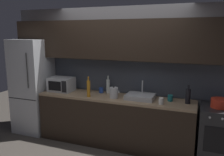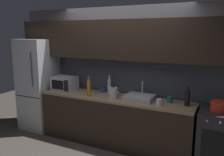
{
  "view_description": "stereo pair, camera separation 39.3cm",
  "coord_description": "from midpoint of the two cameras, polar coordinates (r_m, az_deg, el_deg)",
  "views": [
    {
      "loc": [
        1.42,
        -2.89,
        2.02
      ],
      "look_at": [
        -0.04,
        0.9,
        1.24
      ],
      "focal_mm": 37.58,
      "sensor_mm": 36.0,
      "label": 1
    },
    {
      "loc": [
        1.78,
        -2.73,
        2.02
      ],
      "look_at": [
        -0.04,
        0.9,
        1.24
      ],
      "focal_mm": 37.58,
      "sensor_mm": 36.0,
      "label": 2
    }
  ],
  "objects": [
    {
      "name": "cooking_pot",
      "position": [
        3.86,
        22.19,
        -5.74
      ],
      "size": [
        0.27,
        0.27,
        0.14
      ],
      "color": "red",
      "rests_on": "oven_range"
    },
    {
      "name": "refrigerator",
      "position": [
        5.14,
        -20.81,
        -1.84
      ],
      "size": [
        0.68,
        0.69,
        1.9
      ],
      "color": "#B7BABF",
      "rests_on": "ground"
    },
    {
      "name": "back_wall",
      "position": [
        4.35,
        -0.66,
        4.67
      ],
      "size": [
        4.56,
        0.44,
        2.5
      ],
      "color": "slate",
      "rests_on": "ground"
    },
    {
      "name": "mug_white",
      "position": [
        3.79,
        8.97,
        -5.6
      ],
      "size": [
        0.08,
        0.08,
        0.11
      ],
      "primitive_type": "cylinder",
      "color": "silver",
      "rests_on": "counter_run"
    },
    {
      "name": "kettle",
      "position": [
        4.1,
        -2.32,
        -3.62
      ],
      "size": [
        0.18,
        0.15,
        0.21
      ],
      "color": "#B7BABF",
      "rests_on": "counter_run"
    },
    {
      "name": "mug_blue",
      "position": [
        4.47,
        -5.17,
        -2.99
      ],
      "size": [
        0.08,
        0.08,
        0.1
      ],
      "primitive_type": "cylinder",
      "color": "#234299",
      "rests_on": "counter_run"
    },
    {
      "name": "microwave",
      "position": [
        4.72,
        -14.56,
        -1.51
      ],
      "size": [
        0.46,
        0.35,
        0.27
      ],
      "color": "#A8AAAF",
      "rests_on": "counter_run"
    },
    {
      "name": "mug_teal",
      "position": [
        4.0,
        11.28,
        -4.84
      ],
      "size": [
        0.09,
        0.09,
        0.1
      ],
      "primitive_type": "cylinder",
      "color": "#19666B",
      "rests_on": "counter_run"
    },
    {
      "name": "counter_run",
      "position": [
        4.34,
        -2.11,
        -10.32
      ],
      "size": [
        2.82,
        0.6,
        0.9
      ],
      "color": "black",
      "rests_on": "ground"
    },
    {
      "name": "wine_bottle_dark",
      "position": [
        3.9,
        15.29,
        -4.28
      ],
      "size": [
        0.08,
        0.08,
        0.31
      ],
      "color": "black",
      "rests_on": "counter_run"
    },
    {
      "name": "wine_bottle_clear",
      "position": [
        4.42,
        -3.52,
        -1.96
      ],
      "size": [
        0.07,
        0.07,
        0.33
      ],
      "color": "silver",
      "rests_on": "counter_run"
    },
    {
      "name": "wine_bottle_amber",
      "position": [
        4.2,
        -8.41,
        -2.55
      ],
      "size": [
        0.06,
        0.06,
        0.36
      ],
      "color": "#B27019",
      "rests_on": "counter_run"
    },
    {
      "name": "sink_basin",
      "position": [
        4.06,
        4.15,
        -4.56
      ],
      "size": [
        0.48,
        0.38,
        0.3
      ],
      "color": "#ADAFB5",
      "rests_on": "counter_run"
    },
    {
      "name": "oven_range",
      "position": [
        4.03,
        22.01,
        -12.85
      ],
      "size": [
        0.6,
        0.62,
        0.9
      ],
      "color": "#232326",
      "rests_on": "ground"
    }
  ]
}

